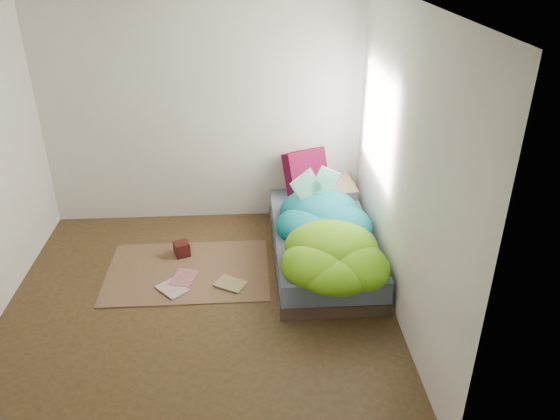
{
  "coord_description": "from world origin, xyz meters",
  "views": [
    {
      "loc": [
        0.48,
        -4.05,
        3.07
      ],
      "look_at": [
        0.79,
        0.75,
        0.56
      ],
      "focal_mm": 35.0,
      "sensor_mm": 36.0,
      "label": 1
    }
  ],
  "objects_px": {
    "wooden_box": "(182,249)",
    "floor_book_a": "(163,294)",
    "floor_book_b": "(173,277)",
    "pillow_magenta": "(306,172)",
    "open_book": "(316,175)",
    "bed": "(322,244)"
  },
  "relations": [
    {
      "from": "pillow_magenta",
      "to": "open_book",
      "type": "relative_size",
      "value": 1.09
    },
    {
      "from": "wooden_box",
      "to": "bed",
      "type": "bearing_deg",
      "value": -5.17
    },
    {
      "from": "pillow_magenta",
      "to": "floor_book_a",
      "type": "distance_m",
      "value": 2.16
    },
    {
      "from": "pillow_magenta",
      "to": "floor_book_b",
      "type": "distance_m",
      "value": 1.94
    },
    {
      "from": "wooden_box",
      "to": "floor_book_b",
      "type": "bearing_deg",
      "value": -96.29
    },
    {
      "from": "wooden_box",
      "to": "floor_book_a",
      "type": "relative_size",
      "value": 0.51
    },
    {
      "from": "open_book",
      "to": "floor_book_a",
      "type": "xyz_separation_m",
      "value": [
        -1.52,
        -0.84,
        -0.8
      ]
    },
    {
      "from": "pillow_magenta",
      "to": "floor_book_a",
      "type": "height_order",
      "value": "pillow_magenta"
    },
    {
      "from": "wooden_box",
      "to": "floor_book_a",
      "type": "xyz_separation_m",
      "value": [
        -0.11,
        -0.69,
        -0.06
      ]
    },
    {
      "from": "open_book",
      "to": "wooden_box",
      "type": "height_order",
      "value": "open_book"
    },
    {
      "from": "bed",
      "to": "wooden_box",
      "type": "bearing_deg",
      "value": 174.83
    },
    {
      "from": "bed",
      "to": "open_book",
      "type": "height_order",
      "value": "open_book"
    },
    {
      "from": "bed",
      "to": "pillow_magenta",
      "type": "distance_m",
      "value": 1.0
    },
    {
      "from": "pillow_magenta",
      "to": "floor_book_a",
      "type": "bearing_deg",
      "value": -164.11
    },
    {
      "from": "floor_book_b",
      "to": "pillow_magenta",
      "type": "bearing_deg",
      "value": 56.0
    },
    {
      "from": "floor_book_b",
      "to": "wooden_box",
      "type": "bearing_deg",
      "value": 99.66
    },
    {
      "from": "open_book",
      "to": "floor_book_b",
      "type": "relative_size",
      "value": 1.54
    },
    {
      "from": "open_book",
      "to": "floor_book_b",
      "type": "xyz_separation_m",
      "value": [
        -1.45,
        -0.57,
        -0.79
      ]
    },
    {
      "from": "bed",
      "to": "open_book",
      "type": "bearing_deg",
      "value": 99.78
    },
    {
      "from": "open_book",
      "to": "floor_book_a",
      "type": "height_order",
      "value": "open_book"
    },
    {
      "from": "bed",
      "to": "floor_book_a",
      "type": "xyz_separation_m",
      "value": [
        -1.57,
        -0.56,
        -0.15
      ]
    },
    {
      "from": "pillow_magenta",
      "to": "floor_book_b",
      "type": "height_order",
      "value": "pillow_magenta"
    }
  ]
}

